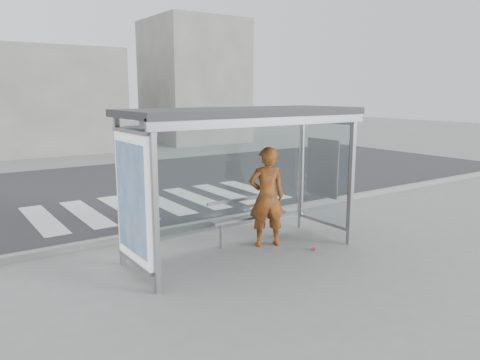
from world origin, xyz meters
name	(u,v)px	position (x,y,z in m)	size (l,w,h in m)	color
ground	(243,254)	(0.00, 0.00, 0.00)	(80.00, 80.00, 0.00)	slate
road	(111,189)	(0.00, 7.00, 0.00)	(30.00, 10.00, 0.01)	#2A2A2C
curb	(191,226)	(0.00, 1.95, 0.06)	(30.00, 0.18, 0.12)	gray
crosswalk	(162,203)	(0.50, 4.50, 0.00)	(6.55, 3.00, 0.00)	silver
bus_shelter	(223,146)	(-0.37, 0.06, 1.98)	(4.25, 1.65, 2.62)	gray
building_center	(31,101)	(0.00, 18.00, 2.50)	(8.00, 5.00, 5.00)	slate
building_right	(194,82)	(9.00, 18.00, 3.50)	(5.00, 5.00, 7.00)	slate
person	(267,197)	(0.64, 0.14, 0.95)	(0.69, 0.46, 1.90)	#C55A12
bench	(249,217)	(0.47, 0.50, 0.51)	(1.67, 0.31, 0.86)	slate
soda_can	(314,249)	(1.19, -0.59, 0.03)	(0.06, 0.06, 0.12)	#E64372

